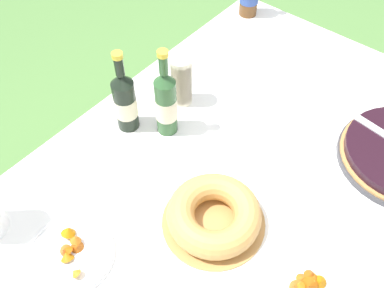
# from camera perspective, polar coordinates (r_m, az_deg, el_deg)

# --- Properties ---
(ground_plane) EXTENTS (16.00, 16.00, 0.00)m
(ground_plane) POSITION_cam_1_polar(r_m,az_deg,el_deg) (2.04, 6.49, -16.27)
(ground_plane) COLOR #568442
(garden_table) EXTENTS (1.54, 1.21, 0.78)m
(garden_table) POSITION_cam_1_polar(r_m,az_deg,el_deg) (1.42, 9.02, -4.80)
(garden_table) COLOR brown
(garden_table) RESTS_ON ground_plane
(tablecloth) EXTENTS (1.55, 1.22, 0.10)m
(tablecloth) POSITION_cam_1_polar(r_m,az_deg,el_deg) (1.37, 9.30, -3.45)
(tablecloth) COLOR white
(tablecloth) RESTS_ON garden_table
(bundt_cake) EXTENTS (0.29, 0.29, 0.08)m
(bundt_cake) POSITION_cam_1_polar(r_m,az_deg,el_deg) (1.20, 2.87, -9.42)
(bundt_cake) COLOR #B78447
(bundt_cake) RESTS_ON tablecloth
(cup_stack) EXTENTS (0.07, 0.07, 0.19)m
(cup_stack) POSITION_cam_1_polar(r_m,az_deg,el_deg) (1.47, -1.41, 8.38)
(cup_stack) COLOR beige
(cup_stack) RESTS_ON tablecloth
(cider_bottle_green) EXTENTS (0.07, 0.07, 0.33)m
(cider_bottle_green) POSITION_cam_1_polar(r_m,az_deg,el_deg) (1.36, -3.50, 5.53)
(cider_bottle_green) COLOR #2D562D
(cider_bottle_green) RESTS_ON tablecloth
(juice_bottle_red) EXTENTS (0.08, 0.08, 0.31)m
(juice_bottle_red) POSITION_cam_1_polar(r_m,az_deg,el_deg) (1.39, -8.93, 5.68)
(juice_bottle_red) COLOR black
(juice_bottle_red) RESTS_ON tablecloth
(snack_plate_near) EXTENTS (0.21, 0.21, 0.06)m
(snack_plate_near) POSITION_cam_1_polar(r_m,az_deg,el_deg) (1.18, 14.16, -18.07)
(snack_plate_near) COLOR white
(snack_plate_near) RESTS_ON tablecloth
(snack_plate_left) EXTENTS (0.24, 0.24, 0.05)m
(snack_plate_left) POSITION_cam_1_polar(r_m,az_deg,el_deg) (1.23, -15.93, -13.80)
(snack_plate_left) COLOR white
(snack_plate_left) RESTS_ON tablecloth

